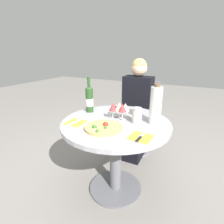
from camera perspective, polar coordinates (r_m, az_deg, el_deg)
name	(u,v)px	position (r m, az deg, el deg)	size (l,w,h in m)	color
ground_plane	(115,188)	(1.88, 1.12, -23.55)	(12.00, 12.00, 0.00)	gray
dining_table	(116,139)	(1.56, 1.25, -8.75)	(0.93, 0.93, 0.71)	slate
chair_behind_diner	(138,117)	(2.33, 8.59, -1.73)	(0.43, 0.43, 0.92)	slate
seated_diner	(135,114)	(2.17, 7.48, -0.64)	(0.34, 0.42, 1.20)	black
pizza_large	(103,127)	(1.35, -2.82, -5.00)	(0.29, 0.29, 0.05)	tan
wine_bottle	(89,99)	(1.70, -7.38, 4.20)	(0.07, 0.07, 0.34)	#23471E
tall_carafe	(156,105)	(1.44, 14.08, 2.14)	(0.09, 0.09, 0.33)	silver
sugar_shaker	(137,115)	(1.45, 8.17, -1.13)	(0.08, 0.08, 0.13)	silver
wine_glass_center	(119,107)	(1.51, 2.34, 1.74)	(0.08, 0.08, 0.15)	silver
wine_glass_back_right	(125,108)	(1.52, 4.39, 1.45)	(0.08, 0.08, 0.14)	silver
wine_glass_front_right	(122,108)	(1.46, 3.44, 1.27)	(0.07, 0.07, 0.15)	silver
wine_glass_front_left	(113,107)	(1.50, 0.26, 1.53)	(0.07, 0.07, 0.15)	silver
wine_glass_back_left	(116,107)	(1.56, 1.31, 1.68)	(0.07, 0.07, 0.13)	silver
place_setting_left	(75,123)	(1.49, -11.91, -3.38)	(0.15, 0.19, 0.01)	yellow
place_setting_right	(141,137)	(1.23, 9.32, -8.10)	(0.16, 0.19, 0.01)	yellow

